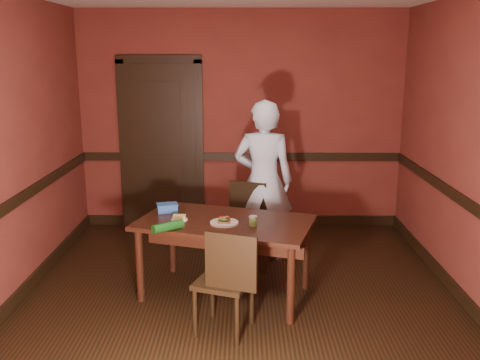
{
  "coord_description": "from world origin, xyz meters",
  "views": [
    {
      "loc": [
        0.04,
        -4.38,
        2.19
      ],
      "look_at": [
        0.0,
        0.35,
        1.05
      ],
      "focal_mm": 40.0,
      "sensor_mm": 36.0,
      "label": 1
    }
  ],
  "objects_px": {
    "chair_far": "(253,226)",
    "food_tub": "(167,208)",
    "dining_table": "(225,258)",
    "cheese_saucer": "(179,218)",
    "sandwich_plate": "(224,222)",
    "person": "(263,181)",
    "chair_near": "(224,279)",
    "sauce_jar": "(253,221)"
  },
  "relations": [
    {
      "from": "cheese_saucer",
      "to": "chair_near",
      "type": "bearing_deg",
      "value": -57.46
    },
    {
      "from": "sandwich_plate",
      "to": "person",
      "type": "bearing_deg",
      "value": 69.75
    },
    {
      "from": "cheese_saucer",
      "to": "food_tub",
      "type": "relative_size",
      "value": 0.67
    },
    {
      "from": "dining_table",
      "to": "chair_far",
      "type": "distance_m",
      "value": 0.74
    },
    {
      "from": "dining_table",
      "to": "person",
      "type": "relative_size",
      "value": 0.89
    },
    {
      "from": "chair_near",
      "to": "sandwich_plate",
      "type": "xyz_separation_m",
      "value": [
        -0.02,
        0.56,
        0.29
      ]
    },
    {
      "from": "dining_table",
      "to": "sandwich_plate",
      "type": "distance_m",
      "value": 0.39
    },
    {
      "from": "food_tub",
      "to": "person",
      "type": "bearing_deg",
      "value": 22.33
    },
    {
      "from": "sandwich_plate",
      "to": "sauce_jar",
      "type": "xyz_separation_m",
      "value": [
        0.25,
        -0.05,
        0.03
      ]
    },
    {
      "from": "sandwich_plate",
      "to": "cheese_saucer",
      "type": "height_order",
      "value": "sandwich_plate"
    },
    {
      "from": "dining_table",
      "to": "chair_far",
      "type": "relative_size",
      "value": 1.77
    },
    {
      "from": "chair_far",
      "to": "sandwich_plate",
      "type": "distance_m",
      "value": 0.88
    },
    {
      "from": "cheese_saucer",
      "to": "person",
      "type": "bearing_deg",
      "value": 49.69
    },
    {
      "from": "chair_far",
      "to": "chair_near",
      "type": "xyz_separation_m",
      "value": [
        -0.25,
        -1.34,
        0.01
      ]
    },
    {
      "from": "dining_table",
      "to": "chair_near",
      "type": "relative_size",
      "value": 1.74
    },
    {
      "from": "food_tub",
      "to": "dining_table",
      "type": "bearing_deg",
      "value": -38.83
    },
    {
      "from": "chair_far",
      "to": "sauce_jar",
      "type": "relative_size",
      "value": 10.05
    },
    {
      "from": "person",
      "to": "food_tub",
      "type": "relative_size",
      "value": 7.76
    },
    {
      "from": "chair_far",
      "to": "food_tub",
      "type": "bearing_deg",
      "value": -135.64
    },
    {
      "from": "person",
      "to": "sandwich_plate",
      "type": "xyz_separation_m",
      "value": [
        -0.38,
        -1.03,
        -0.12
      ]
    },
    {
      "from": "chair_near",
      "to": "cheese_saucer",
      "type": "relative_size",
      "value": 5.92
    },
    {
      "from": "chair_far",
      "to": "sauce_jar",
      "type": "xyz_separation_m",
      "value": [
        -0.01,
        -0.83,
        0.33
      ]
    },
    {
      "from": "food_tub",
      "to": "cheese_saucer",
      "type": "bearing_deg",
      "value": -74.01
    },
    {
      "from": "dining_table",
      "to": "cheese_saucer",
      "type": "distance_m",
      "value": 0.56
    },
    {
      "from": "person",
      "to": "food_tub",
      "type": "xyz_separation_m",
      "value": [
        -0.93,
        -0.68,
        -0.1
      ]
    },
    {
      "from": "chair_near",
      "to": "sauce_jar",
      "type": "relative_size",
      "value": 10.24
    },
    {
      "from": "chair_far",
      "to": "cheese_saucer",
      "type": "distance_m",
      "value": 1.0
    },
    {
      "from": "sauce_jar",
      "to": "cheese_saucer",
      "type": "distance_m",
      "value": 0.68
    },
    {
      "from": "person",
      "to": "cheese_saucer",
      "type": "xyz_separation_m",
      "value": [
        -0.79,
        -0.93,
        -0.12
      ]
    },
    {
      "from": "cheese_saucer",
      "to": "food_tub",
      "type": "bearing_deg",
      "value": 119.91
    },
    {
      "from": "person",
      "to": "sauce_jar",
      "type": "height_order",
      "value": "person"
    },
    {
      "from": "chair_far",
      "to": "sauce_jar",
      "type": "distance_m",
      "value": 0.89
    },
    {
      "from": "chair_far",
      "to": "sauce_jar",
      "type": "height_order",
      "value": "chair_far"
    },
    {
      "from": "dining_table",
      "to": "cheese_saucer",
      "type": "bearing_deg",
      "value": -164.65
    },
    {
      "from": "sauce_jar",
      "to": "person",
      "type": "bearing_deg",
      "value": 83.29
    },
    {
      "from": "dining_table",
      "to": "sauce_jar",
      "type": "xyz_separation_m",
      "value": [
        0.25,
        -0.14,
        0.4
      ]
    },
    {
      "from": "chair_far",
      "to": "food_tub",
      "type": "relative_size",
      "value": 3.9
    },
    {
      "from": "dining_table",
      "to": "person",
      "type": "height_order",
      "value": "person"
    },
    {
      "from": "sandwich_plate",
      "to": "sauce_jar",
      "type": "relative_size",
      "value": 2.93
    },
    {
      "from": "food_tub",
      "to": "sauce_jar",
      "type": "bearing_deg",
      "value": -40.09
    },
    {
      "from": "sandwich_plate",
      "to": "food_tub",
      "type": "height_order",
      "value": "food_tub"
    },
    {
      "from": "chair_near",
      "to": "cheese_saucer",
      "type": "distance_m",
      "value": 0.84
    }
  ]
}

